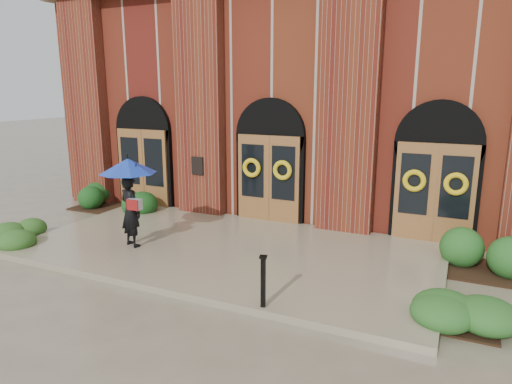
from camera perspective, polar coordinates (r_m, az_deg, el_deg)
The scene contains 9 objects.
ground at distance 11.25m, azimuth -3.97°, elevation -7.79°, with size 90.00×90.00×0.00m, color gray.
landing at distance 11.35m, azimuth -3.61°, elevation -7.20°, with size 10.00×5.30×0.15m, color gray.
church_building at distance 18.71m, azimuth 9.08°, elevation 11.34°, with size 16.20×12.53×7.00m.
man_with_umbrella at distance 11.39m, azimuth -15.58°, elevation 0.80°, with size 1.71×1.71×2.18m.
metal_post at distance 8.20m, azimuth 0.91°, elevation -10.97°, with size 0.16×0.16×0.96m.
hedge_wall_left at distance 15.72m, azimuth -17.07°, elevation -0.90°, with size 2.87×1.15×0.74m, color #164316.
hedge_wall_right at distance 11.30m, azimuth 29.04°, elevation -7.08°, with size 3.32×1.33×0.85m, color #22561E.
hedge_front_left at distance 13.32m, azimuth -26.98°, elevation -4.76°, with size 1.41×1.21×0.50m, color #29541D.
hedge_front_right at distance 8.95m, azimuth 23.02°, elevation -12.73°, with size 1.46×1.25×0.52m, color #26571F.
Camera 1 is at (5.08, -9.21, 3.98)m, focal length 32.00 mm.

